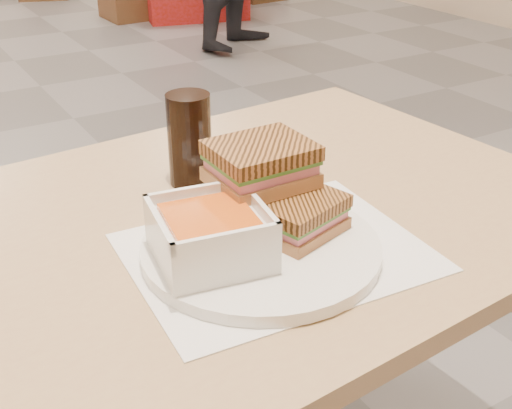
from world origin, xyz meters
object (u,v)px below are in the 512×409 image
main_table (176,302)px  plate (261,248)px  soup_bowl (210,237)px  cola_glass (190,140)px  panini_lower (298,215)px

main_table → plate: 0.18m
soup_bowl → main_table: bearing=92.5°
plate → cola_glass: bearing=85.4°
main_table → cola_glass: bearing=53.7°
main_table → cola_glass: size_ratio=8.84×
soup_bowl → cola_glass: bearing=69.4°
plate → soup_bowl: soup_bowl is taller
soup_bowl → panini_lower: (0.13, -0.00, -0.01)m
main_table → soup_bowl: soup_bowl is taller
plate → soup_bowl: bearing=178.6°
panini_lower → plate: bearing=-179.3°
plate → soup_bowl: size_ratio=2.04×
plate → soup_bowl: (-0.07, 0.00, 0.04)m
plate → panini_lower: size_ratio=2.33×
plate → panini_lower: 0.06m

